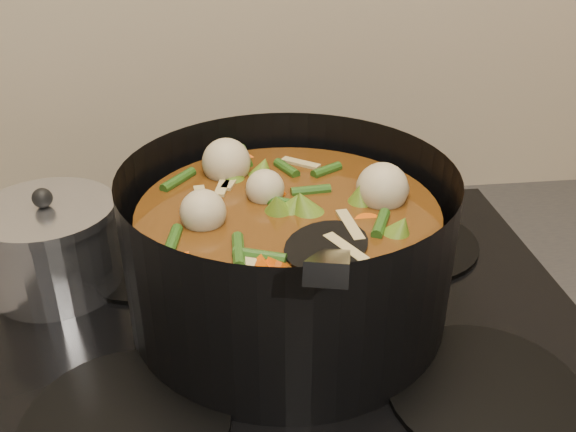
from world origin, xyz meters
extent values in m
cube|color=black|center=(0.00, 1.93, 0.89)|extent=(2.64, 0.64, 0.05)
cube|color=black|center=(0.00, 1.93, 0.92)|extent=(0.62, 0.54, 0.02)
cylinder|color=black|center=(-0.16, 1.80, 0.93)|extent=(0.18, 0.18, 0.01)
cylinder|color=black|center=(0.16, 1.80, 0.93)|extent=(0.18, 0.18, 0.01)
cylinder|color=black|center=(-0.16, 2.06, 0.93)|extent=(0.18, 0.18, 0.01)
cylinder|color=black|center=(0.16, 2.06, 0.93)|extent=(0.18, 0.18, 0.01)
cylinder|color=black|center=(0.00, 1.94, 1.01)|extent=(0.43, 0.43, 0.16)
cylinder|color=black|center=(0.00, 1.94, 0.94)|extent=(0.32, 0.32, 0.01)
cylinder|color=#5E2D10|center=(0.00, 1.94, 1.00)|extent=(0.30, 0.30, 0.11)
cylinder|color=#EF5A0B|center=(0.04, 1.94, 1.05)|extent=(0.03, 0.04, 0.03)
cylinder|color=#EF5A0B|center=(0.03, 2.01, 1.05)|extent=(0.05, 0.04, 0.03)
cylinder|color=#EF5A0B|center=(-0.06, 2.04, 1.05)|extent=(0.05, 0.05, 0.03)
cylinder|color=#EF5A0B|center=(-0.06, 1.94, 1.05)|extent=(0.04, 0.04, 0.03)
cylinder|color=#EF5A0B|center=(-0.04, 1.86, 1.05)|extent=(0.04, 0.04, 0.03)
cylinder|color=#EF5A0B|center=(0.02, 1.91, 1.05)|extent=(0.05, 0.05, 0.03)
cylinder|color=#EF5A0B|center=(0.07, 1.95, 1.05)|extent=(0.04, 0.04, 0.03)
cylinder|color=#EF5A0B|center=(0.04, 2.05, 1.05)|extent=(0.04, 0.04, 0.03)
cylinder|color=#EF5A0B|center=(-0.04, 1.99, 1.05)|extent=(0.05, 0.05, 0.03)
sphere|color=#C8B48D|center=(0.07, 1.94, 1.07)|extent=(0.05, 0.05, 0.05)
sphere|color=#C8B48D|center=(-0.03, 2.01, 1.07)|extent=(0.05, 0.05, 0.05)
sphere|color=#C8B48D|center=(-0.05, 1.90, 1.07)|extent=(0.05, 0.05, 0.05)
sphere|color=#C8B48D|center=(0.06, 1.91, 1.07)|extent=(0.05, 0.05, 0.05)
cone|color=olive|center=(-0.08, 1.89, 1.06)|extent=(0.04, 0.04, 0.04)
cone|color=olive|center=(0.03, 1.86, 1.06)|extent=(0.04, 0.04, 0.04)
cone|color=olive|center=(0.09, 1.95, 1.06)|extent=(0.04, 0.04, 0.04)
cone|color=olive|center=(0.02, 2.04, 1.06)|extent=(0.04, 0.04, 0.04)
cone|color=olive|center=(-0.08, 1.99, 1.06)|extent=(0.04, 0.04, 0.04)
cone|color=olive|center=(-0.07, 1.88, 1.06)|extent=(0.04, 0.04, 0.04)
cone|color=olive|center=(0.03, 1.86, 1.06)|extent=(0.04, 0.04, 0.04)
cylinder|color=#2B5318|center=(0.03, 1.98, 1.06)|extent=(0.01, 0.04, 0.01)
cylinder|color=#2B5318|center=(-0.03, 2.05, 1.06)|extent=(0.04, 0.04, 0.01)
cylinder|color=#2B5318|center=(-0.09, 1.98, 1.06)|extent=(0.05, 0.02, 0.01)
cylinder|color=#2B5318|center=(-0.07, 1.91, 1.06)|extent=(0.03, 0.04, 0.01)
cylinder|color=#2B5318|center=(-0.02, 1.89, 1.06)|extent=(0.03, 0.04, 0.01)
cylinder|color=#2B5318|center=(0.07, 1.85, 1.06)|extent=(0.05, 0.02, 0.01)
cylinder|color=#2B5318|center=(0.09, 1.94, 1.06)|extent=(0.04, 0.04, 0.01)
cylinder|color=#2B5318|center=(0.04, 2.00, 1.06)|extent=(0.01, 0.04, 0.01)
cylinder|color=#2B5318|center=(-0.01, 1.99, 1.06)|extent=(0.04, 0.04, 0.01)
cylinder|color=#2B5318|center=(-0.10, 2.00, 1.06)|extent=(0.05, 0.02, 0.01)
cylinder|color=#2B5318|center=(-0.09, 1.91, 1.06)|extent=(0.03, 0.04, 0.01)
cylinder|color=#2B5318|center=(-0.02, 1.87, 1.06)|extent=(0.03, 0.04, 0.01)
cube|color=tan|center=(-0.07, 1.99, 1.06)|extent=(0.05, 0.01, 0.00)
cube|color=tan|center=(-0.07, 1.89, 1.06)|extent=(0.02, 0.05, 0.00)
cube|color=tan|center=(0.03, 1.87, 1.06)|extent=(0.05, 0.03, 0.00)
cube|color=tan|center=(0.08, 1.95, 1.06)|extent=(0.04, 0.04, 0.00)
cube|color=tan|center=(0.02, 2.02, 1.06)|extent=(0.03, 0.05, 0.00)
cube|color=tan|center=(-0.07, 1.99, 1.06)|extent=(0.05, 0.02, 0.00)
cube|color=tan|center=(-0.07, 1.89, 1.06)|extent=(0.01, 0.05, 0.00)
ellipsoid|color=black|center=(0.02, 1.87, 1.05)|extent=(0.11, 0.11, 0.01)
cube|color=black|center=(0.00, 1.75, 1.11)|extent=(0.07, 0.20, 0.12)
cylinder|color=silver|center=(-0.26, 2.02, 0.97)|extent=(0.14, 0.14, 0.09)
cylinder|color=silver|center=(-0.26, 2.02, 1.02)|extent=(0.15, 0.15, 0.01)
sphere|color=black|center=(-0.26, 2.02, 1.04)|extent=(0.02, 0.02, 0.02)
camera|label=1|loc=(-0.07, 1.39, 1.36)|focal=40.00mm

